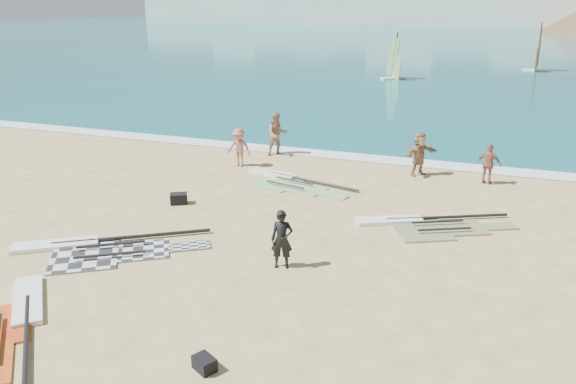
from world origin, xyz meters
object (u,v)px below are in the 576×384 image
(beachgoer_mid, at_px, (239,147))
(rig_red, at_px, (4,329))
(rig_green, at_px, (286,181))
(person_wetsuit, at_px, (282,240))
(gear_bag_near, at_px, (179,199))
(rig_grey, at_px, (95,248))
(beachgoer_back, at_px, (489,164))
(rig_orange, at_px, (423,225))
(beachgoer_right, at_px, (419,154))
(gear_bag_far, at_px, (204,364))
(beachgoer_left, at_px, (277,134))

(beachgoer_mid, bearing_deg, rig_red, -85.84)
(rig_green, bearing_deg, person_wetsuit, -56.13)
(rig_red, xyz_separation_m, gear_bag_near, (-0.62, 8.34, 0.14))
(rig_grey, distance_m, beachgoer_back, 14.67)
(rig_orange, distance_m, beachgoer_right, 5.65)
(rig_red, relative_size, person_wetsuit, 3.14)
(rig_grey, height_order, rig_orange, rig_grey)
(gear_bag_far, xyz_separation_m, beachgoer_right, (2.05, 14.41, 0.76))
(rig_orange, distance_m, beachgoer_mid, 9.34)
(rig_green, distance_m, person_wetsuit, 7.45)
(person_wetsuit, height_order, beachgoer_back, person_wetsuit)
(rig_grey, height_order, beachgoer_mid, beachgoer_mid)
(gear_bag_near, bearing_deg, rig_red, -85.74)
(gear_bag_near, xyz_separation_m, gear_bag_far, (5.34, -8.01, -0.05))
(rig_red, distance_m, beachgoer_back, 17.33)
(rig_grey, xyz_separation_m, rig_orange, (8.61, 5.10, -0.00))
(rig_green, distance_m, rig_red, 12.13)
(rig_grey, xyz_separation_m, gear_bag_near, (0.26, 4.22, 0.14))
(beachgoer_left, xyz_separation_m, beachgoer_back, (9.21, -1.12, -0.19))
(person_wetsuit, relative_size, beachgoer_right, 0.90)
(rig_grey, xyz_separation_m, beachgoer_left, (1.12, 11.50, 0.94))
(rig_grey, xyz_separation_m, rig_red, (0.88, -4.12, -0.00))
(person_wetsuit, distance_m, beachgoer_mid, 9.84)
(rig_red, xyz_separation_m, person_wetsuit, (4.55, 4.98, 0.75))
(gear_bag_far, distance_m, beachgoer_right, 14.57)
(rig_orange, relative_size, beachgoer_right, 2.81)
(beachgoer_left, bearing_deg, beachgoer_back, -41.69)
(rig_orange, relative_size, gear_bag_far, 10.97)
(rig_green, bearing_deg, gear_bag_near, -112.34)
(rig_red, bearing_deg, rig_orange, 96.85)
(beachgoer_right, bearing_deg, person_wetsuit, -152.62)
(gear_bag_far, distance_m, beachgoer_left, 15.96)
(beachgoer_mid, bearing_deg, gear_bag_far, -66.18)
(beachgoer_mid, bearing_deg, beachgoer_back, 8.04)
(beachgoer_left, bearing_deg, beachgoer_mid, -145.56)
(gear_bag_far, bearing_deg, rig_grey, 145.87)
(beachgoer_mid, distance_m, beachgoer_right, 7.52)
(gear_bag_far, xyz_separation_m, beachgoer_mid, (-5.34, 13.02, 0.69))
(beachgoer_mid, bearing_deg, rig_grey, -90.10)
(person_wetsuit, relative_size, beachgoer_left, 0.81)
(rig_red, xyz_separation_m, beachgoer_mid, (-0.62, 13.34, 0.78))
(beachgoer_left, xyz_separation_m, beachgoer_mid, (-0.87, -2.28, -0.15))
(gear_bag_near, distance_m, person_wetsuit, 6.20)
(beachgoer_back, bearing_deg, rig_red, 69.13)
(rig_grey, distance_m, person_wetsuit, 5.55)
(rig_grey, bearing_deg, beachgoer_mid, 54.76)
(rig_grey, bearing_deg, person_wetsuit, -24.69)
(beachgoer_mid, height_order, beachgoer_back, beachgoer_mid)
(person_wetsuit, distance_m, beachgoer_back, 10.71)
(rig_grey, relative_size, beachgoer_left, 2.78)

